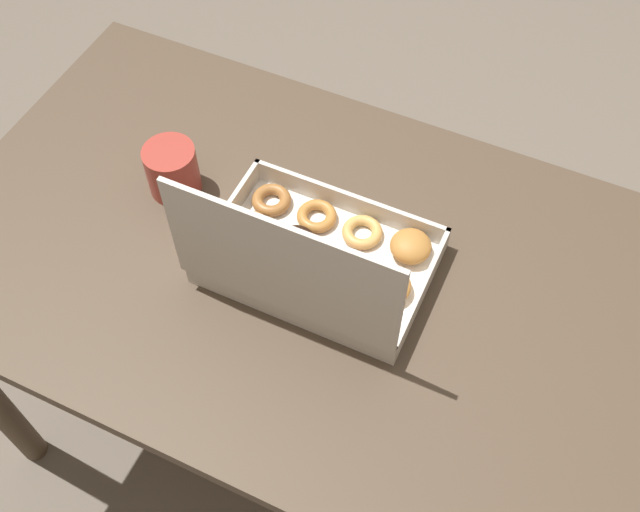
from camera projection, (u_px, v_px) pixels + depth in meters
name	position (u px, v px, depth m)	size (l,w,h in m)	color
ground_plane	(311.00, 429.00, 1.85)	(8.00, 8.00, 0.00)	#6B6054
dining_table	(308.00, 294.00, 1.32)	(1.27, 0.76, 0.74)	#4C3D2D
donut_box	(313.00, 259.00, 1.18)	(0.36, 0.25, 0.26)	silver
coffee_mug	(172.00, 169.00, 1.28)	(0.09, 0.09, 0.09)	#A3382D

